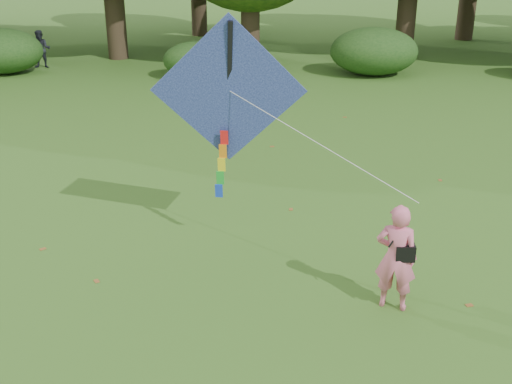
{
  "coord_description": "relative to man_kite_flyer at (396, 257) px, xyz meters",
  "views": [
    {
      "loc": [
        -1.09,
        -7.93,
        5.69
      ],
      "look_at": [
        -1.33,
        2.0,
        1.5
      ],
      "focal_mm": 45.0,
      "sensor_mm": 36.0,
      "label": 1
    }
  ],
  "objects": [
    {
      "name": "fallen_leaves",
      "position": [
        -2.44,
        4.52,
        -0.88
      ],
      "size": [
        8.77,
        14.91,
        0.01
      ],
      "color": "brown",
      "rests_on": "ground"
    },
    {
      "name": "flying_kite",
      "position": [
        -2.7,
        2.12,
        2.06
      ],
      "size": [
        4.32,
        2.53,
        3.39
      ],
      "color": "#2558A3",
      "rests_on": "ground"
    },
    {
      "name": "ground",
      "position": [
        -0.88,
        -0.89,
        -0.89
      ],
      "size": [
        100.0,
        100.0,
        0.0
      ],
      "primitive_type": "plane",
      "color": "#265114",
      "rests_on": "ground"
    },
    {
      "name": "bystander_left",
      "position": [
        -11.59,
        17.97,
        -0.1
      ],
      "size": [
        0.82,
        0.67,
        1.57
      ],
      "primitive_type": "imported",
      "rotation": [
        0.0,
        0.0,
        0.11
      ],
      "color": "#20232B",
      "rests_on": "ground"
    },
    {
      "name": "shrub_band",
      "position": [
        -1.6,
        16.71,
        -0.03
      ],
      "size": [
        39.15,
        3.22,
        1.88
      ],
      "color": "#264919",
      "rests_on": "ground"
    },
    {
      "name": "man_kite_flyer",
      "position": [
        0.0,
        0.0,
        0.0
      ],
      "size": [
        0.75,
        0.6,
        1.78
      ],
      "primitive_type": "imported",
      "rotation": [
        0.0,
        0.0,
        2.83
      ],
      "color": "pink",
      "rests_on": "ground"
    },
    {
      "name": "crossbody_bag",
      "position": [
        0.12,
        -0.03,
        0.12
      ],
      "size": [
        0.43,
        0.2,
        0.71
      ],
      "color": "black",
      "rests_on": "ground"
    }
  ]
}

